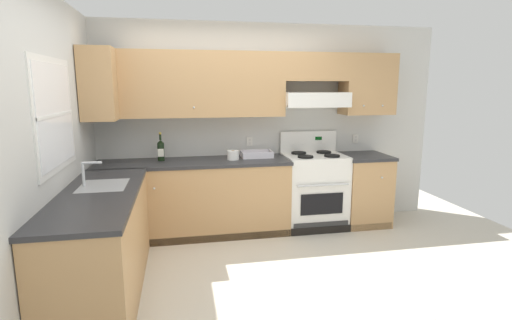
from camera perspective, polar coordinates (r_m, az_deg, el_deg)
name	(u,v)px	position (r m, az deg, el deg)	size (l,w,h in m)	color
ground_plane	(246,279)	(3.83, -1.49, -17.01)	(7.04, 7.04, 0.00)	beige
wall_back	(256,110)	(4.97, 0.02, 7.26)	(4.68, 0.57, 2.55)	silver
wall_left	(57,138)	(3.74, -27.06, 2.84)	(0.47, 4.00, 2.55)	silver
counter_back_run	(232,196)	(4.81, -3.57, -5.34)	(3.60, 0.65, 0.91)	tan
counter_left_run	(102,243)	(3.66, -21.49, -11.21)	(0.63, 1.91, 1.13)	tan
stove	(314,190)	(5.05, 8.44, -4.32)	(0.76, 0.62, 1.20)	white
wine_bottle	(161,150)	(4.75, -13.72, 1.47)	(0.08, 0.08, 0.34)	black
bowl	(257,155)	(4.87, 0.08, 0.73)	(0.38, 0.27, 0.08)	silver
paper_towel_roll	(233,155)	(4.69, -3.37, 0.72)	(0.14, 0.14, 0.11)	white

